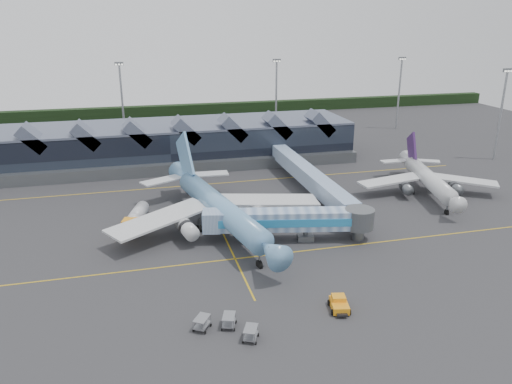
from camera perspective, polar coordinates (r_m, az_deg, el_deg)
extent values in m
plane|color=#2A2A2C|center=(81.54, -3.59, -5.17)|extent=(260.00, 260.00, 0.00)
cube|color=gold|center=(74.46, -2.40, -7.64)|extent=(120.00, 0.25, 0.01)
cube|color=gold|center=(107.36, -6.44, 0.83)|extent=(120.00, 0.25, 0.01)
cube|color=gold|center=(90.61, -4.80, -2.64)|extent=(0.25, 60.00, 0.01)
cube|color=black|center=(186.27, -10.15, 9.13)|extent=(260.00, 4.00, 4.00)
cube|color=black|center=(124.81, -10.13, 5.41)|extent=(90.00, 20.00, 9.00)
cube|color=slate|center=(123.80, -10.25, 7.52)|extent=(90.00, 20.00, 0.60)
cube|color=slate|center=(115.02, -9.58, 2.61)|extent=(90.00, 2.50, 2.60)
cube|color=slate|center=(118.42, -24.14, 5.67)|extent=(6.43, 6.00, 6.43)
cube|color=slate|center=(117.02, -18.83, 6.18)|extent=(6.43, 6.00, 6.43)
cube|color=slate|center=(116.64, -13.42, 6.65)|extent=(6.43, 6.00, 6.43)
cube|color=slate|center=(117.30, -8.02, 7.05)|extent=(6.43, 6.00, 6.43)
cube|color=slate|center=(118.97, -2.71, 7.39)|extent=(6.43, 6.00, 6.43)
cube|color=slate|center=(121.62, 2.41, 7.65)|extent=(6.43, 6.00, 6.43)
cube|color=slate|center=(125.19, 7.29, 7.85)|extent=(6.43, 6.00, 6.43)
cylinder|color=gray|center=(146.83, -15.02, 9.70)|extent=(0.56, 0.56, 22.00)
cube|color=slate|center=(145.54, -15.39, 13.96)|extent=(2.40, 0.50, 0.90)
cylinder|color=gray|center=(153.13, 2.32, 10.69)|extent=(0.56, 0.56, 22.00)
cube|color=slate|center=(151.90, 2.38, 14.80)|extent=(2.40, 0.50, 0.90)
cylinder|color=gray|center=(167.19, 16.02, 10.70)|extent=(0.56, 0.56, 22.00)
cube|color=slate|center=(166.06, 16.38, 14.44)|extent=(2.40, 0.50, 0.90)
cylinder|color=gray|center=(137.71, 26.14, 7.81)|extent=(0.56, 0.56, 22.00)
cube|color=slate|center=(136.34, 26.83, 12.32)|extent=(2.40, 0.50, 0.90)
cylinder|color=#6096C3|center=(82.51, -4.15, -1.79)|extent=(10.08, 31.08, 3.82)
cone|color=#6096C3|center=(67.38, 1.74, -6.75)|extent=(4.82, 5.98, 3.82)
cube|color=black|center=(66.51, 2.02, -6.35)|extent=(1.49, 0.63, 0.48)
cone|color=#6096C3|center=(99.37, -8.32, 1.90)|extent=(5.19, 7.71, 3.82)
cube|color=silver|center=(81.06, -10.90, -3.00)|extent=(17.92, 13.62, 1.26)
cube|color=silver|center=(87.67, 1.46, -0.92)|extent=(17.88, 7.58, 1.26)
cylinder|color=silver|center=(79.15, -7.89, -4.13)|extent=(3.40, 5.68, 2.37)
cylinder|color=silver|center=(83.72, 0.58, -2.61)|extent=(3.40, 5.68, 2.37)
cube|color=#6096C3|center=(96.65, -8.10, 3.88)|extent=(2.45, 9.66, 10.53)
cube|color=silver|center=(96.90, -10.71, 1.32)|extent=(8.51, 6.25, 0.25)
cube|color=silver|center=(99.63, -5.51, 2.07)|extent=(8.07, 3.40, 0.25)
cylinder|color=slate|center=(71.54, 0.38, -7.81)|extent=(0.28, 0.28, 2.21)
cylinder|color=slate|center=(83.73, -6.51, -3.77)|extent=(0.28, 0.28, 2.21)
cylinder|color=slate|center=(85.92, -2.43, -3.04)|extent=(0.28, 0.28, 2.21)
cylinder|color=black|center=(71.86, 0.38, -8.31)|extent=(0.73, 1.48, 1.42)
cylinder|color=silver|center=(105.12, 19.17, 1.40)|extent=(8.24, 22.09, 3.14)
cone|color=silver|center=(93.77, 21.70, -1.01)|extent=(3.94, 4.40, 3.14)
cube|color=black|center=(93.15, 21.85, -0.73)|extent=(1.24, 0.61, 0.48)
cone|color=silver|center=(117.31, 17.05, 3.53)|extent=(4.24, 5.62, 3.14)
cube|color=silver|center=(103.94, 15.14, 1.30)|extent=(13.33, 5.06, 1.05)
cube|color=silver|center=(108.87, 22.60, 1.27)|extent=(13.26, 10.33, 1.05)
cylinder|color=slate|center=(102.54, 16.79, 0.43)|extent=(2.78, 4.12, 1.95)
cylinder|color=slate|center=(105.89, 21.85, 0.44)|extent=(2.78, 4.12, 1.95)
cube|color=#36194C|center=(115.44, 17.37, 4.75)|extent=(2.12, 6.97, 7.65)
cube|color=silver|center=(115.41, 15.51, 3.43)|extent=(6.00, 2.23, 0.26)
cube|color=silver|center=(117.58, 18.83, 3.38)|extent=(6.32, 4.72, 0.26)
cylinder|color=slate|center=(96.76, 20.98, -1.88)|extent=(0.29, 0.29, 1.82)
cylinder|color=slate|center=(105.84, 17.50, 0.29)|extent=(0.29, 0.29, 1.82)
cylinder|color=slate|center=(107.62, 20.20, 0.29)|extent=(0.29, 0.29, 1.82)
cylinder|color=black|center=(96.96, 20.94, -2.20)|extent=(0.73, 1.24, 1.16)
cube|color=#6A88B1|center=(78.97, 3.43, -3.17)|extent=(21.51, 7.53, 3.09)
cube|color=#2684BF|center=(77.46, 3.55, -3.64)|extent=(20.88, 4.53, 1.28)
cube|color=#6A88B1|center=(78.68, -5.10, -3.31)|extent=(3.41, 3.91, 3.20)
cylinder|color=slate|center=(80.05, 5.69, -4.31)|extent=(0.75, 0.75, 3.59)
cube|color=slate|center=(80.58, 5.66, -5.17)|extent=(2.94, 2.61, 0.96)
cylinder|color=black|center=(80.48, 4.90, -5.26)|extent=(0.62, 1.03, 0.96)
cylinder|color=black|center=(80.78, 6.41, -5.22)|extent=(0.62, 1.03, 0.96)
cylinder|color=slate|center=(80.98, 11.72, -2.98)|extent=(4.69, 4.69, 3.20)
cylinder|color=slate|center=(81.66, 11.64, -4.14)|extent=(1.92, 1.92, 3.59)
cube|color=black|center=(86.95, -13.43, -3.54)|extent=(4.97, 9.51, 0.51)
cube|color=orange|center=(83.47, -14.10, -3.78)|extent=(2.99, 2.85, 2.25)
cube|color=black|center=(82.56, -14.28, -3.67)|extent=(2.20, 0.79, 1.02)
cylinder|color=silver|center=(87.54, -13.30, -2.40)|extent=(3.94, 6.35, 2.35)
sphere|color=silver|center=(90.20, -12.82, -1.71)|extent=(2.25, 2.25, 2.25)
sphere|color=silver|center=(84.90, -13.81, -3.13)|extent=(2.25, 2.25, 2.25)
cylinder|color=black|center=(84.71, -14.79, -4.47)|extent=(0.63, 1.08, 1.02)
cylinder|color=black|center=(84.01, -13.12, -4.53)|extent=(0.63, 1.08, 1.02)
cylinder|color=black|center=(87.85, -14.14, -3.54)|extent=(0.63, 1.08, 1.02)
cylinder|color=black|center=(87.17, -12.52, -3.59)|extent=(0.63, 1.08, 1.02)
cylinder|color=black|center=(90.11, -13.70, -2.92)|extent=(0.63, 1.08, 1.02)
cylinder|color=black|center=(89.46, -12.13, -2.96)|extent=(0.63, 1.08, 1.02)
cube|color=orange|center=(63.01, 9.48, -12.64)|extent=(2.60, 3.58, 0.90)
cube|color=orange|center=(63.11, 9.42, -11.86)|extent=(1.88, 1.74, 0.63)
cube|color=black|center=(61.72, 9.80, -13.65)|extent=(1.38, 0.96, 0.27)
cylinder|color=black|center=(62.06, 8.71, -13.43)|extent=(0.41, 0.76, 0.72)
cylinder|color=black|center=(62.48, 10.63, -13.31)|extent=(0.41, 0.76, 0.72)
cylinder|color=black|center=(63.86, 8.34, -12.39)|extent=(0.41, 0.76, 0.72)
cylinder|color=black|center=(64.26, 10.20, -12.28)|extent=(0.41, 0.76, 0.72)
cube|color=gray|center=(59.33, -3.11, -14.69)|extent=(1.98, 2.47, 0.15)
cube|color=gray|center=(58.82, -3.12, -13.95)|extent=(1.98, 2.47, 0.08)
cylinder|color=black|center=(60.09, -2.29, -14.61)|extent=(0.22, 0.37, 0.35)
cube|color=gray|center=(57.24, -0.61, -16.08)|extent=(2.13, 2.52, 0.15)
cube|color=gray|center=(56.71, -0.61, -15.31)|extent=(2.13, 2.52, 0.08)
cylinder|color=black|center=(57.97, 0.28, -16.00)|extent=(0.25, 0.37, 0.35)
cube|color=gray|center=(59.20, -6.18, -14.87)|extent=(2.32, 2.54, 0.15)
cube|color=gray|center=(58.69, -6.21, -14.12)|extent=(2.32, 2.54, 0.08)
cylinder|color=black|center=(59.73, -5.19, -14.91)|extent=(0.29, 0.36, 0.35)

